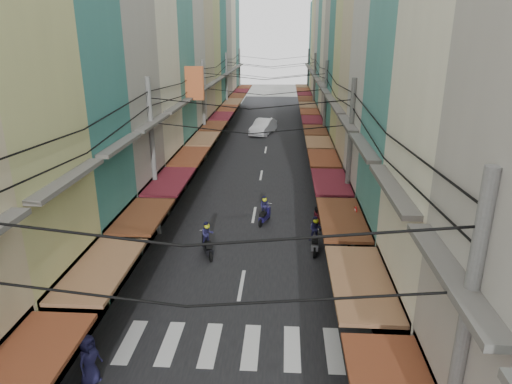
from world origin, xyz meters
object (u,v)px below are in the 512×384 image
at_px(traffic_sign, 355,225).
at_px(white_car, 263,134).
at_px(market_umbrella, 420,282).
at_px(bicycle, 428,305).

bearing_deg(traffic_sign, white_car, 100.19).
bearing_deg(market_umbrella, bicycle, 58.41).
bearing_deg(market_umbrella, white_car, 101.93).
height_order(bicycle, market_umbrella, market_umbrella).
bearing_deg(white_car, traffic_sign, -64.73).
distance_m(bicycle, traffic_sign, 4.27).
distance_m(market_umbrella, traffic_sign, 4.26).
height_order(bicycle, traffic_sign, traffic_sign).
height_order(white_car, bicycle, white_car).
bearing_deg(traffic_sign, bicycle, -40.05).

